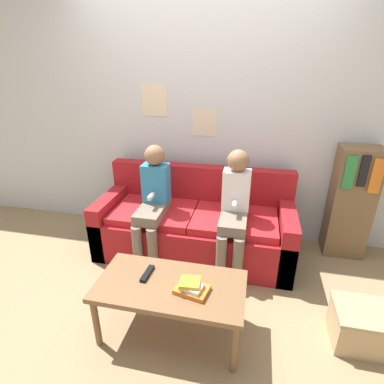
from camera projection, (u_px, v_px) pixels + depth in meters
name	position (u px, v px, depth m)	size (l,w,h in m)	color
ground_plane	(183.00, 282.00, 2.63)	(10.00, 10.00, 0.00)	#937A56
wall_back	(205.00, 113.00, 2.98)	(8.00, 0.06, 2.60)	silver
couch	(195.00, 226.00, 2.96)	(1.86, 0.76, 0.82)	maroon
coffee_table	(171.00, 290.00, 2.01)	(0.99, 0.50, 0.42)	brown
person_left	(153.00, 199.00, 2.74)	(0.24, 0.53, 1.10)	#756656
person_right	(235.00, 206.00, 2.59)	(0.24, 0.53, 1.10)	#756656
tv_remote	(147.00, 274.00, 2.07)	(0.05, 0.17, 0.02)	black
book_stack	(191.00, 287.00, 1.91)	(0.24, 0.19, 0.08)	orange
bookshelf	(351.00, 203.00, 2.83)	(0.37, 0.28, 1.09)	brown
storage_box	(363.00, 327.00, 2.01)	(0.40, 0.33, 0.28)	tan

